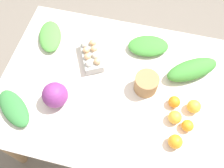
{
  "coord_description": "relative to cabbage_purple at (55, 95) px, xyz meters",
  "views": [
    {
      "loc": [
        -0.17,
        0.69,
        2.06
      ],
      "look_at": [
        0.0,
        0.0,
        0.74
      ],
      "focal_mm": 40.0,
      "sensor_mm": 36.0,
      "label": 1
    }
  ],
  "objects": [
    {
      "name": "orange_2",
      "position": [
        -0.76,
        -0.01,
        -0.04
      ],
      "size": [
        0.07,
        0.07,
        0.07
      ],
      "primitive_type": "sphere",
      "color": "orange",
      "rests_on": "dining_table"
    },
    {
      "name": "paper_bag",
      "position": [
        -0.49,
        -0.21,
        -0.02
      ],
      "size": [
        0.14,
        0.14,
        0.11
      ],
      "primitive_type": "cylinder",
      "color": "#997047",
      "rests_on": "dining_table"
    },
    {
      "name": "cabbage_purple",
      "position": [
        0.0,
        0.0,
        0.0
      ],
      "size": [
        0.15,
        0.15,
        0.15
      ],
      "primitive_type": "sphere",
      "color": "#7A2D75",
      "rests_on": "dining_table"
    },
    {
      "name": "greens_bunch_dandelion",
      "position": [
        -0.74,
        -0.37,
        -0.03
      ],
      "size": [
        0.35,
        0.29,
        0.1
      ],
      "primitive_type": "ellipsoid",
      "rotation": [
        0.0,
        0.0,
        3.73
      ],
      "color": "#3D8433",
      "rests_on": "dining_table"
    },
    {
      "name": "orange_0",
      "position": [
        -0.68,
        -0.04,
        -0.04
      ],
      "size": [
        0.08,
        0.08,
        0.08
      ],
      "primitive_type": "sphere",
      "color": "#F9A833",
      "rests_on": "dining_table"
    },
    {
      "name": "ground_plane",
      "position": [
        -0.29,
        -0.17,
        -0.79
      ],
      "size": [
        8.0,
        8.0,
        0.0
      ],
      "primitive_type": "plane",
      "color": "#70665B"
    },
    {
      "name": "orange_4",
      "position": [
        -0.67,
        -0.14,
        -0.04
      ],
      "size": [
        0.07,
        0.07,
        0.07
      ],
      "primitive_type": "sphere",
      "color": "orange",
      "rests_on": "dining_table"
    },
    {
      "name": "greens_bunch_scallion",
      "position": [
        -0.45,
        -0.5,
        -0.04
      ],
      "size": [
        0.29,
        0.22,
        0.07
      ],
      "primitive_type": "ellipsoid",
      "rotation": [
        0.0,
        0.0,
        3.39
      ],
      "color": "#3D8433",
      "rests_on": "dining_table"
    },
    {
      "name": "greens_bunch_chard",
      "position": [
        0.21,
        0.12,
        -0.04
      ],
      "size": [
        0.29,
        0.27,
        0.07
      ],
      "primitive_type": "ellipsoid",
      "rotation": [
        0.0,
        0.0,
        5.61
      ],
      "color": "#337538",
      "rests_on": "dining_table"
    },
    {
      "name": "dining_table",
      "position": [
        -0.29,
        -0.17,
        -0.16
      ],
      "size": [
        1.37,
        1.03,
        0.72
      ],
      "color": "silver",
      "rests_on": "ground_plane"
    },
    {
      "name": "egg_carton",
      "position": [
        -0.12,
        -0.33,
        -0.03
      ],
      "size": [
        0.21,
        0.26,
        0.09
      ],
      "rotation": [
        0.0,
        0.0,
        5.18
      ],
      "color": "#A8A8A3",
      "rests_on": "dining_table"
    },
    {
      "name": "orange_3",
      "position": [
        -0.78,
        -0.13,
        -0.03
      ],
      "size": [
        0.08,
        0.08,
        0.08
      ],
      "primitive_type": "sphere",
      "color": "#F9A833",
      "rests_on": "dining_table"
    },
    {
      "name": "orange_1",
      "position": [
        -0.7,
        0.09,
        -0.04
      ],
      "size": [
        0.08,
        0.08,
        0.08
      ],
      "primitive_type": "sphere",
      "color": "orange",
      "rests_on": "dining_table"
    },
    {
      "name": "greens_bunch_beet_tops",
      "position": [
        0.2,
        -0.42,
        -0.04
      ],
      "size": [
        0.23,
        0.3,
        0.06
      ],
      "primitive_type": "ellipsoid",
      "rotation": [
        0.0,
        0.0,
        5.08
      ],
      "color": "#4C933D",
      "rests_on": "dining_table"
    }
  ]
}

